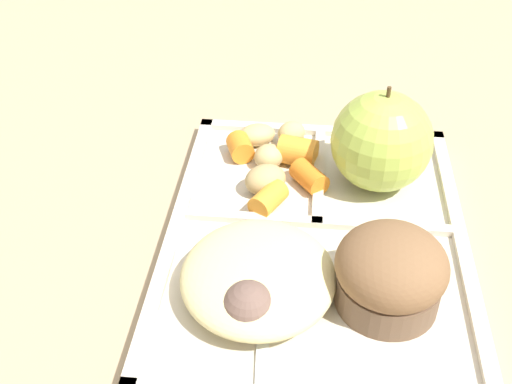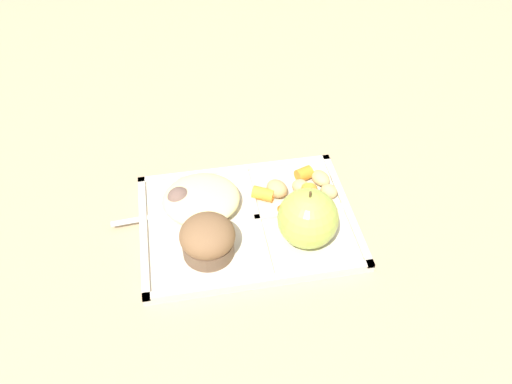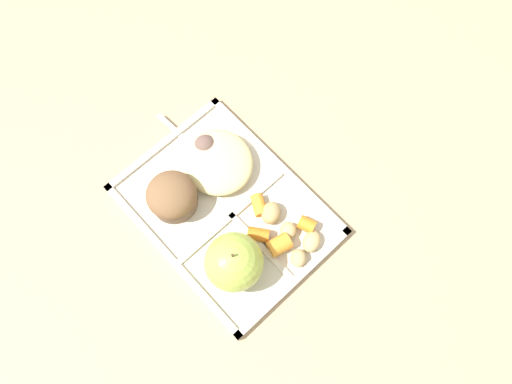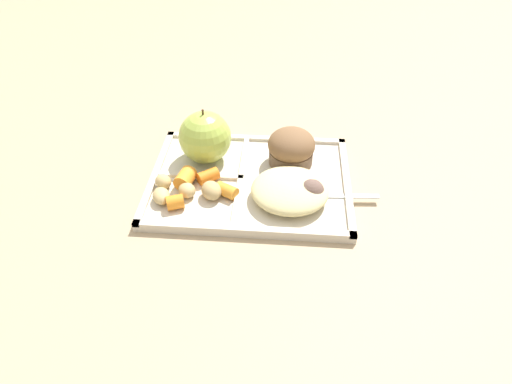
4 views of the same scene
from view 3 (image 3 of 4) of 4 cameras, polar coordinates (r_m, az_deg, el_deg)
name	(u,v)px [view 3 (image 3 of 4)]	position (r m, az deg, el deg)	size (l,w,h in m)	color
ground	(226,212)	(0.82, -3.45, -2.26)	(6.00, 6.00, 0.00)	tan
lunch_tray	(226,211)	(0.81, -3.44, -2.18)	(0.33, 0.25, 0.02)	beige
green_apple	(234,262)	(0.74, -2.56, -8.07)	(0.09, 0.09, 0.10)	#A8C14C
bran_muffin	(172,196)	(0.79, -9.64, -0.49)	(0.08, 0.08, 0.06)	brown
carrot_slice_edge	(307,224)	(0.79, 5.87, -3.74)	(0.02, 0.02, 0.03)	orange
carrot_slice_near_corner	(259,205)	(0.80, 0.35, -1.52)	(0.02, 0.02, 0.03)	orange
carrot_slice_diagonal	(258,234)	(0.78, 0.27, -4.92)	(0.02, 0.02, 0.03)	orange
carrot_slice_center	(279,245)	(0.78, 2.71, -6.09)	(0.03, 0.03, 0.03)	orange
potato_chunk_golden	(298,258)	(0.78, 4.92, -7.59)	(0.02, 0.03, 0.02)	tan
potato_chunk_large	(271,213)	(0.79, 1.75, -2.42)	(0.04, 0.03, 0.03)	tan
potato_chunk_browned	(288,231)	(0.79, 3.74, -4.46)	(0.03, 0.03, 0.02)	tan
potato_chunk_wedge	(312,242)	(0.79, 6.44, -5.69)	(0.04, 0.03, 0.02)	tan
egg_noodle_pile	(218,162)	(0.82, -4.45, 3.48)	(0.12, 0.11, 0.03)	beige
meatball_front	(206,146)	(0.83, -5.83, 5.27)	(0.04, 0.04, 0.04)	brown
meatball_center	(215,170)	(0.81, -4.79, 2.49)	(0.03, 0.03, 0.03)	brown
plastic_fork	(193,147)	(0.85, -7.23, 5.18)	(0.15, 0.03, 0.00)	silver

